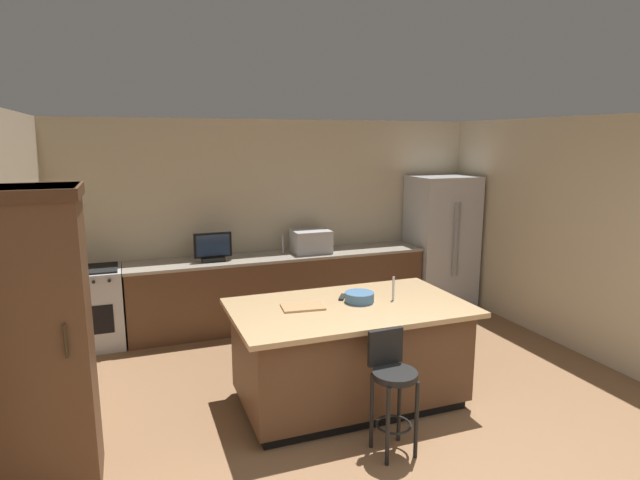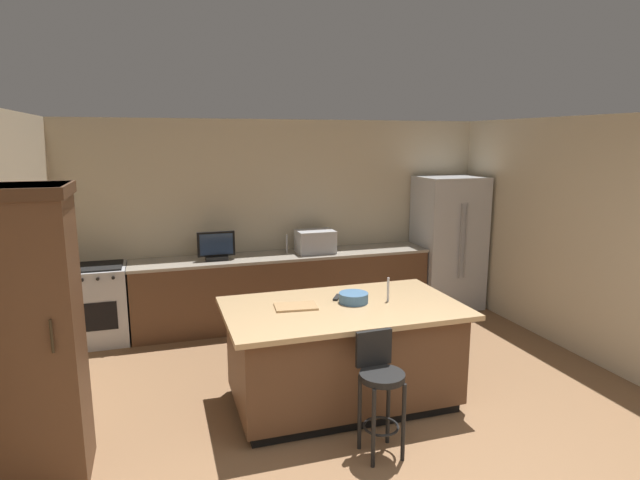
# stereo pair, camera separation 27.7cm
# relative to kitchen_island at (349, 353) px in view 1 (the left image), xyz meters

# --- Properties ---
(wall_back) EXTENTS (6.04, 0.12, 2.61)m
(wall_back) POSITION_rel_kitchen_island_xyz_m (0.09, 2.60, 0.83)
(wall_back) COLOR beige
(wall_back) RESTS_ON ground_plane
(wall_right) EXTENTS (0.12, 4.88, 2.61)m
(wall_right) POSITION_rel_kitchen_island_xyz_m (2.92, 0.36, 0.83)
(wall_right) COLOR beige
(wall_right) RESTS_ON ground_plane
(counter_back) EXTENTS (3.81, 0.62, 0.91)m
(counter_back) POSITION_rel_kitchen_island_xyz_m (0.02, 2.22, -0.01)
(counter_back) COLOR brown
(counter_back) RESTS_ON ground_plane
(kitchen_island) EXTENTS (2.08, 1.21, 0.92)m
(kitchen_island) POSITION_rel_kitchen_island_xyz_m (0.00, 0.00, 0.00)
(kitchen_island) COLOR black
(kitchen_island) RESTS_ON ground_plane
(refrigerator) EXTENTS (0.87, 0.73, 1.85)m
(refrigerator) POSITION_rel_kitchen_island_xyz_m (2.37, 2.18, 0.46)
(refrigerator) COLOR #B7BABF
(refrigerator) RESTS_ON ground_plane
(range_oven) EXTENTS (0.72, 0.63, 0.93)m
(range_oven) POSITION_rel_kitchen_island_xyz_m (-2.26, 2.22, -0.01)
(range_oven) COLOR #B7BABF
(range_oven) RESTS_ON ground_plane
(cabinet_tower) EXTENTS (0.66, 0.60, 2.08)m
(cabinet_tower) POSITION_rel_kitchen_island_xyz_m (-2.38, -0.37, 0.61)
(cabinet_tower) COLOR brown
(cabinet_tower) RESTS_ON ground_plane
(microwave) EXTENTS (0.48, 0.36, 0.29)m
(microwave) POSITION_rel_kitchen_island_xyz_m (0.43, 2.22, 0.58)
(microwave) COLOR #B7BABF
(microwave) RESTS_ON counter_back
(tv_monitor) EXTENTS (0.45, 0.16, 0.35)m
(tv_monitor) POSITION_rel_kitchen_island_xyz_m (-0.85, 2.17, 0.60)
(tv_monitor) COLOR black
(tv_monitor) RESTS_ON counter_back
(sink_faucet_back) EXTENTS (0.02, 0.02, 0.24)m
(sink_faucet_back) POSITION_rel_kitchen_island_xyz_m (0.07, 2.32, 0.56)
(sink_faucet_back) COLOR #B2B2B7
(sink_faucet_back) RESTS_ON counter_back
(sink_faucet_island) EXTENTS (0.02, 0.02, 0.22)m
(sink_faucet_island) POSITION_rel_kitchen_island_xyz_m (0.43, 0.00, 0.56)
(sink_faucet_island) COLOR #B2B2B7
(sink_faucet_island) RESTS_ON kitchen_island
(bar_stool_center) EXTENTS (0.34, 0.34, 0.94)m
(bar_stool_center) POSITION_rel_kitchen_island_xyz_m (-0.00, -0.82, 0.09)
(bar_stool_center) COLOR black
(bar_stool_center) RESTS_ON ground_plane
(fruit_bowl) EXTENTS (0.26, 0.26, 0.09)m
(fruit_bowl) POSITION_rel_kitchen_island_xyz_m (0.12, 0.06, 0.49)
(fruit_bowl) COLOR #3F668C
(fruit_bowl) RESTS_ON kitchen_island
(tv_remote) EXTENTS (0.13, 0.17, 0.02)m
(tv_remote) POSITION_rel_kitchen_island_xyz_m (0.02, 0.22, 0.46)
(tv_remote) COLOR black
(tv_remote) RESTS_ON kitchen_island
(cutting_board) EXTENTS (0.39, 0.27, 0.02)m
(cutting_board) POSITION_rel_kitchen_island_xyz_m (-0.41, 0.08, 0.46)
(cutting_board) COLOR #A87F51
(cutting_board) RESTS_ON kitchen_island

